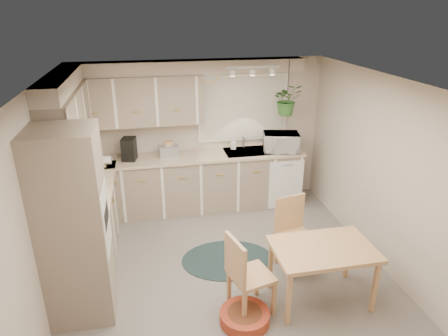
{
  "coord_description": "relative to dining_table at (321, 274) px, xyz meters",
  "views": [
    {
      "loc": [
        -0.87,
        -4.15,
        3.15
      ],
      "look_at": [
        0.07,
        0.55,
        1.2
      ],
      "focal_mm": 32.0,
      "sensor_mm": 36.0,
      "label": 1
    }
  ],
  "objects": [
    {
      "name": "floor",
      "position": [
        -0.93,
        0.72,
        -0.35
      ],
      "size": [
        4.2,
        4.2,
        0.0
      ],
      "primitive_type": "plane",
      "color": "slate",
      "rests_on": "ground"
    },
    {
      "name": "ceiling",
      "position": [
        -0.93,
        0.72,
        2.05
      ],
      "size": [
        4.2,
        4.2,
        0.0
      ],
      "primitive_type": "plane",
      "color": "silver",
      "rests_on": "wall_back"
    },
    {
      "name": "wall_back",
      "position": [
        -0.93,
        2.82,
        0.85
      ],
      "size": [
        4.0,
        0.04,
        2.4
      ],
      "primitive_type": "cube",
      "color": "#B8A998",
      "rests_on": "floor"
    },
    {
      "name": "wall_front",
      "position": [
        -0.93,
        -1.38,
        0.85
      ],
      "size": [
        4.0,
        0.04,
        2.4
      ],
      "primitive_type": "cube",
      "color": "#B8A998",
      "rests_on": "floor"
    },
    {
      "name": "wall_left",
      "position": [
        -2.93,
        0.72,
        0.85
      ],
      "size": [
        0.04,
        4.2,
        2.4
      ],
      "primitive_type": "cube",
      "color": "#B8A998",
      "rests_on": "floor"
    },
    {
      "name": "wall_right",
      "position": [
        1.07,
        0.72,
        0.85
      ],
      "size": [
        0.04,
        4.2,
        2.4
      ],
      "primitive_type": "cube",
      "color": "#B8A998",
      "rests_on": "floor"
    },
    {
      "name": "base_cab_left",
      "position": [
        -2.63,
        1.6,
        0.1
      ],
      "size": [
        0.6,
        1.85,
        0.9
      ],
      "primitive_type": "cube",
      "color": "gray",
      "rests_on": "floor"
    },
    {
      "name": "base_cab_back",
      "position": [
        -1.13,
        2.52,
        0.1
      ],
      "size": [
        3.6,
        0.6,
        0.9
      ],
      "primitive_type": "cube",
      "color": "gray",
      "rests_on": "floor"
    },
    {
      "name": "counter_left",
      "position": [
        -2.62,
        1.6,
        0.57
      ],
      "size": [
        0.64,
        1.89,
        0.04
      ],
      "primitive_type": "cube",
      "color": "#CAB093",
      "rests_on": "base_cab_left"
    },
    {
      "name": "counter_back",
      "position": [
        -1.13,
        2.51,
        0.57
      ],
      "size": [
        3.64,
        0.64,
        0.04
      ],
      "primitive_type": "cube",
      "color": "#CAB093",
      "rests_on": "base_cab_back"
    },
    {
      "name": "oven_stack",
      "position": [
        -2.61,
        0.35,
        0.7
      ],
      "size": [
        0.65,
        0.65,
        2.1
      ],
      "primitive_type": "cube",
      "color": "gray",
      "rests_on": "floor"
    },
    {
      "name": "wall_oven_face",
      "position": [
        -2.29,
        0.35,
        0.7
      ],
      "size": [
        0.02,
        0.56,
        0.58
      ],
      "primitive_type": "cube",
      "color": "silver",
      "rests_on": "oven_stack"
    },
    {
      "name": "upper_cab_left",
      "position": [
        -2.76,
        1.72,
        1.48
      ],
      "size": [
        0.35,
        2.0,
        0.75
      ],
      "primitive_type": "cube",
      "color": "gray",
      "rests_on": "wall_left"
    },
    {
      "name": "upper_cab_back",
      "position": [
        -1.93,
        2.65,
        1.48
      ],
      "size": [
        2.0,
        0.35,
        0.75
      ],
      "primitive_type": "cube",
      "color": "gray",
      "rests_on": "wall_back"
    },
    {
      "name": "soffit_left",
      "position": [
        -2.78,
        1.72,
        1.95
      ],
      "size": [
        0.3,
        2.0,
        0.2
      ],
      "primitive_type": "cube",
      "color": "#B8A998",
      "rests_on": "wall_left"
    },
    {
      "name": "soffit_back",
      "position": [
        -1.13,
        2.67,
        1.95
      ],
      "size": [
        3.6,
        0.3,
        0.2
      ],
      "primitive_type": "cube",
      "color": "#B8A998",
      "rests_on": "wall_back"
    },
    {
      "name": "cooktop",
      "position": [
        -2.61,
        1.02,
        0.6
      ],
      "size": [
        0.52,
        0.58,
        0.02
      ],
      "primitive_type": "cube",
      "color": "silver",
      "rests_on": "counter_left"
    },
    {
      "name": "range_hood",
      "position": [
        -2.63,
        1.02,
        1.05
      ],
      "size": [
        0.4,
        0.6,
        0.14
      ],
      "primitive_type": "cube",
      "color": "silver",
      "rests_on": "upper_cab_left"
    },
    {
      "name": "window_blinds",
      "position": [
        -0.23,
        2.79,
        1.25
      ],
      "size": [
        1.4,
        0.02,
        1.0
      ],
      "primitive_type": "cube",
      "color": "white",
      "rests_on": "wall_back"
    },
    {
      "name": "window_frame",
      "position": [
        -0.23,
        2.8,
        1.25
      ],
      "size": [
        1.5,
        0.02,
        1.1
      ],
      "primitive_type": "cube",
      "color": "silver",
      "rests_on": "wall_back"
    },
    {
      "name": "sink",
      "position": [
        -0.23,
        2.52,
        0.55
      ],
      "size": [
        0.7,
        0.48,
        0.1
      ],
      "primitive_type": "cube",
      "color": "#9A9CA2",
      "rests_on": "counter_back"
    },
    {
      "name": "dishwasher_front",
      "position": [
        0.37,
        2.21,
        0.08
      ],
      "size": [
        0.58,
        0.02,
        0.83
      ],
      "primitive_type": "cube",
      "color": "silver",
      "rests_on": "base_cab_back"
    },
    {
      "name": "track_light_bar",
      "position": [
        -0.23,
        2.27,
        1.98
      ],
      "size": [
        0.8,
        0.04,
        0.04
      ],
      "primitive_type": "cube",
      "color": "silver",
      "rests_on": "ceiling"
    },
    {
      "name": "wall_clock",
      "position": [
        -0.78,
        2.79,
        1.83
      ],
      "size": [
        0.3,
        0.03,
        0.3
      ],
      "primitive_type": "cylinder",
      "rotation": [
        1.57,
        0.0,
        0.0
      ],
      "color": "gold",
      "rests_on": "wall_back"
    },
    {
      "name": "dining_table",
      "position": [
        0.0,
        0.0,
        0.0
      ],
      "size": [
        1.11,
        0.74,
        0.7
      ],
      "primitive_type": "cube",
      "rotation": [
        0.0,
        0.0,
        0.0
      ],
      "color": "tan",
      "rests_on": "floor"
    },
    {
      "name": "chair_left",
      "position": [
        -0.81,
        -0.01,
        0.13
      ],
      "size": [
        0.54,
        0.54,
        0.95
      ],
      "primitive_type": "cube",
      "rotation": [
        0.0,
        0.0,
        -1.31
      ],
      "color": "tan",
      "rests_on": "floor"
    },
    {
      "name": "chair_back",
      "position": [
        -0.05,
        0.63,
        0.12
      ],
      "size": [
        0.53,
        0.53,
        0.94
      ],
      "primitive_type": "cube",
      "rotation": [
        0.0,
        0.0,
        3.37
      ],
      "color": "tan",
      "rests_on": "floor"
    },
    {
      "name": "braided_rug",
      "position": [
        -0.87,
        0.95,
        -0.34
      ],
      "size": [
        1.33,
        1.06,
        0.01
      ],
      "primitive_type": "ellipsoid",
      "rotation": [
        0.0,
        0.0,
        -0.12
      ],
      "color": "black",
      "rests_on": "floor"
    },
    {
      "name": "pet_bed",
      "position": [
        -0.93,
        -0.19,
        -0.29
      ],
      "size": [
        0.6,
        0.6,
        0.12
      ],
      "primitive_type": "cylinder",
      "rotation": [
        0.0,
        0.0,
        0.12
      ],
      "color": "#AB3622",
      "rests_on": "floor"
    },
    {
      "name": "microwave",
      "position": [
        0.31,
        2.42,
        0.78
      ],
      "size": [
        0.62,
        0.42,
        0.38
      ],
      "primitive_type": "imported",
      "rotation": [
        0.0,
        0.0,
        -0.21
      ],
      "color": "silver",
      "rests_on": "counter_back"
    },
    {
      "name": "soap_bottle",
      "position": [
        -0.42,
        2.67,
        0.63
      ],
      "size": [
        0.13,
        0.2,
        0.09
      ],
      "primitive_type": "imported",
      "rotation": [
        0.0,
        0.0,
        -0.24
      ],
      "color": "silver",
      "rests_on": "counter_back"
    },
    {
      "name": "hanging_plant",
      "position": [
        0.38,
        2.42,
        1.39
      ],
      "size": [
        0.45,
        0.5,
        0.38
      ],
      "primitive_type": "imported",
      "rotation": [
        0.0,
        0.0,
        -0.03
      ],
      "color": "#2D5F26",
      "rests_on": "ceiling"
    },
    {
      "name": "coffee_maker",
      "position": [
        -2.1,
        2.52,
        0.77
      ],
      "size": [
        0.24,
        0.28,
        0.35
      ],
      "primitive_type": "cube",
      "rotation": [
        0.0,
        0.0,
        -0.21
      ],
      "color": "black",
      "rests_on": "counter_back"
    },
    {
      "name": "toaster",
      "position": [
        -1.5,
        2.54,
        0.68
      ],
      "size": [
        0.31,
        0.2,
        0.18
      ],
      "primitive_type": "cube",
      "rotation": [
        0.0,
        0.0,
        0.1
      ],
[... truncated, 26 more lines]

